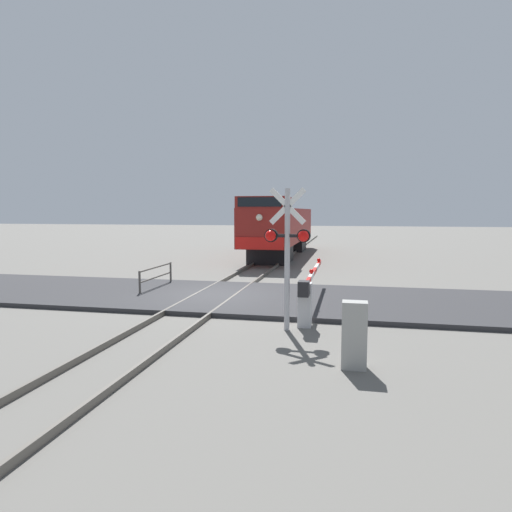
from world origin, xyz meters
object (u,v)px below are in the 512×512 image
at_px(crossing_signal, 287,244).
at_px(guard_railing, 156,274).
at_px(locomotive, 281,227).
at_px(utility_cabinet, 354,335).
at_px(crossing_gate, 308,291).

relative_size(crossing_signal, guard_railing, 1.26).
bearing_deg(crossing_signal, locomotive, 99.19).
xyz_separation_m(locomotive, guard_railing, (-2.72, -14.33, -1.36)).
bearing_deg(locomotive, crossing_signal, -80.81).
relative_size(locomotive, utility_cabinet, 11.69).
distance_m(locomotive, crossing_signal, 19.40).
bearing_deg(crossing_signal, crossing_gate, 72.67).
bearing_deg(crossing_gate, locomotive, 101.19).
bearing_deg(guard_railing, crossing_gate, -29.01).
distance_m(utility_cabinet, guard_railing, 10.51).
height_order(crossing_signal, utility_cabinet, crossing_signal).
relative_size(locomotive, crossing_gate, 2.42).
xyz_separation_m(locomotive, crossing_signal, (3.10, -19.15, 0.27)).
relative_size(locomotive, guard_railing, 5.35).
xyz_separation_m(locomotive, utility_cabinet, (4.79, -21.68, -1.32)).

